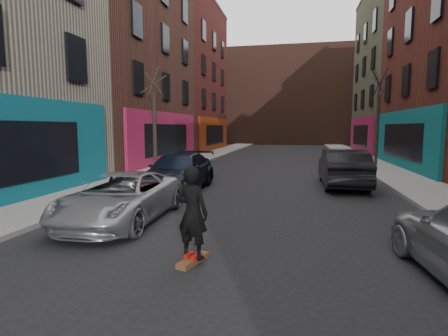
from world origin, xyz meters
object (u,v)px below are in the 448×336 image
at_px(parked_right_end, 343,168).
at_px(tree_right_far, 378,111).
at_px(parked_left_far, 122,197).
at_px(skateboarder, 192,213).
at_px(tree_left_far, 154,111).
at_px(skateboard, 193,260).
at_px(parked_left_end, 178,172).

bearing_deg(parked_right_end, tree_right_far, -110.78).
bearing_deg(parked_left_far, skateboarder, -43.64).
height_order(tree_left_far, parked_right_end, tree_left_far).
xyz_separation_m(tree_right_far, skateboard, (-6.76, -17.64, -3.48)).
relative_size(parked_right_end, skateboard, 6.06).
bearing_deg(parked_right_end, skateboard, 67.59).
relative_size(tree_right_far, parked_right_end, 1.40).
distance_m(parked_left_end, skateboard, 7.64).
bearing_deg(tree_right_far, skateboard, -110.96).
xyz_separation_m(parked_left_far, skateboarder, (2.70, -2.41, 0.31)).
distance_m(parked_left_far, skateboard, 3.67).
bearing_deg(skateboarder, skateboard, -0.00).
bearing_deg(parked_left_end, parked_right_end, 19.28).
relative_size(tree_left_far, tree_right_far, 0.96).
bearing_deg(skateboard, skateboarder, 0.00).
bearing_deg(tree_left_far, parked_left_far, -72.30).
xyz_separation_m(tree_left_far, parked_left_far, (2.95, -9.23, -2.74)).
bearing_deg(skateboarder, parked_right_end, -94.94).
height_order(tree_right_far, skateboard, tree_right_far).
distance_m(parked_left_end, skateboarder, 7.61).
bearing_deg(tree_right_far, parked_right_end, -110.08).
bearing_deg(parked_left_end, tree_right_far, 47.43).
bearing_deg(skateboard, tree_right_far, 85.82).
distance_m(skateboard, skateboarder, 0.90).
height_order(tree_left_far, skateboarder, tree_left_far).
bearing_deg(parked_right_end, parked_left_far, 46.73).
distance_m(tree_right_far, parked_right_end, 9.15).
relative_size(parked_left_far, parked_right_end, 0.96).
xyz_separation_m(parked_left_end, parked_right_end, (6.51, 2.35, 0.06)).
height_order(tree_right_far, parked_left_far, tree_right_far).
bearing_deg(tree_left_far, parked_right_end, -13.20).
bearing_deg(skateboarder, tree_left_far, -47.37).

